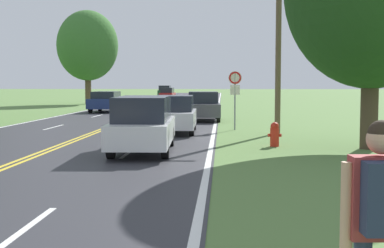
{
  "coord_description": "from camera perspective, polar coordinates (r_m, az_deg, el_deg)",
  "views": [
    {
      "loc": [
        5.49,
        0.24,
        2.12
      ],
      "look_at": [
        4.9,
        10.65,
        1.33
      ],
      "focal_mm": 50.0,
      "sensor_mm": 36.0,
      "label": 1
    }
  ],
  "objects": [
    {
      "name": "utility_pole_midground",
      "position": [
        22.92,
        9.2,
        8.55
      ],
      "size": [
        1.8,
        0.24,
        7.35
      ],
      "color": "brown",
      "rests_on": "ground"
    },
    {
      "name": "car_dark_blue_sedan_receding",
      "position": [
        40.17,
        -9.1,
        2.41
      ],
      "size": [
        1.96,
        4.72,
        1.53
      ],
      "rotation": [
        0.0,
        0.0,
        1.56
      ],
      "color": "black",
      "rests_on": "ground"
    },
    {
      "name": "car_dark_green_van_horizon",
      "position": [
        81.6,
        -2.91,
        3.52
      ],
      "size": [
        1.9,
        4.45,
        1.8
      ],
      "rotation": [
        0.0,
        0.0,
        1.59
      ],
      "color": "black",
      "rests_on": "ground"
    },
    {
      "name": "hitchhiker_person",
      "position": [
        4.5,
        19.58,
        -8.71
      ],
      "size": [
        0.62,
        0.44,
        1.84
      ],
      "rotation": [
        0.0,
        0.0,
        1.62
      ],
      "color": "navy",
      "rests_on": "ground"
    },
    {
      "name": "traffic_sign",
      "position": [
        24.39,
        4.61,
        4.11
      ],
      "size": [
        0.6,
        0.1,
        2.68
      ],
      "color": "gray",
      "rests_on": "ground"
    },
    {
      "name": "tree_left_verge",
      "position": [
        55.99,
        -11.08,
        8.2
      ],
      "size": [
        6.2,
        6.2,
        9.54
      ],
      "color": "brown",
      "rests_on": "ground"
    },
    {
      "name": "car_red_sedan_distant",
      "position": [
        75.74,
        -2.63,
        3.32
      ],
      "size": [
        1.98,
        4.63,
        1.51
      ],
      "rotation": [
        0.0,
        0.0,
        1.54
      ],
      "color": "black",
      "rests_on": "ground"
    },
    {
      "name": "car_silver_sedan_mid_near",
      "position": [
        22.96,
        -1.93,
        1.06
      ],
      "size": [
        1.91,
        4.44,
        1.6
      ],
      "rotation": [
        0.0,
        0.0,
        -1.55
      ],
      "color": "black",
      "rests_on": "ground"
    },
    {
      "name": "car_white_van_approaching",
      "position": [
        16.55,
        -5.21,
        0.11
      ],
      "size": [
        1.94,
        4.93,
        1.72
      ],
      "rotation": [
        0.0,
        0.0,
        -1.53
      ],
      "color": "black",
      "rests_on": "ground"
    },
    {
      "name": "car_dark_grey_sedan_mid_far",
      "position": [
        30.45,
        1.21,
        1.93
      ],
      "size": [
        2.02,
        4.34,
        1.65
      ],
      "rotation": [
        0.0,
        0.0,
        -1.53
      ],
      "color": "black",
      "rests_on": "ground"
    },
    {
      "name": "fire_hydrant",
      "position": [
        18.21,
        8.8,
        -1.07
      ],
      "size": [
        0.46,
        0.3,
        0.82
      ],
      "color": "red",
      "rests_on": "ground"
    }
  ]
}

